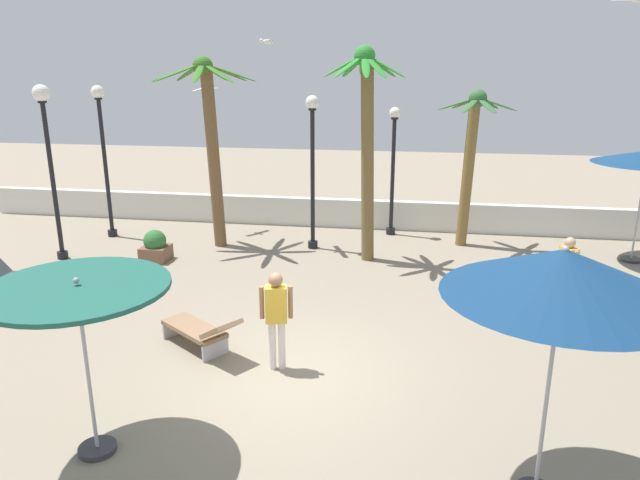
{
  "coord_description": "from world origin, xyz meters",
  "views": [
    {
      "loc": [
        1.94,
        -8.47,
        4.97
      ],
      "look_at": [
        0.0,
        3.37,
        1.4
      ],
      "focal_mm": 32.4,
      "sensor_mm": 36.0,
      "label": 1
    }
  ],
  "objects_px": {
    "patio_umbrella_2": "(563,274)",
    "guest_0": "(276,311)",
    "planter": "(155,247)",
    "seagull_2": "(267,41)",
    "lamp_post_2": "(393,163)",
    "lamp_post_1": "(103,145)",
    "palm_tree_2": "(210,130)",
    "lamp_post_0": "(313,156)",
    "guest_1": "(567,267)",
    "seagull_1": "(206,90)",
    "lamp_post_3": "(48,145)",
    "palm_tree_1": "(471,150)",
    "lounge_chair_1": "(201,330)",
    "lounge_chair_0": "(23,276)",
    "patio_umbrella_0": "(78,300)",
    "palm_tree_0": "(367,132)"
  },
  "relations": [
    {
      "from": "lounge_chair_1",
      "to": "guest_0",
      "type": "bearing_deg",
      "value": -16.33
    },
    {
      "from": "lamp_post_2",
      "to": "guest_0",
      "type": "height_order",
      "value": "lamp_post_2"
    },
    {
      "from": "patio_umbrella_2",
      "to": "lamp_post_1",
      "type": "bearing_deg",
      "value": 137.92
    },
    {
      "from": "palm_tree_1",
      "to": "lamp_post_0",
      "type": "relative_size",
      "value": 1.04
    },
    {
      "from": "seagull_1",
      "to": "lamp_post_1",
      "type": "bearing_deg",
      "value": -153.17
    },
    {
      "from": "palm_tree_2",
      "to": "lamp_post_0",
      "type": "height_order",
      "value": "palm_tree_2"
    },
    {
      "from": "planter",
      "to": "seagull_2",
      "type": "bearing_deg",
      "value": 37.47
    },
    {
      "from": "palm_tree_2",
      "to": "guest_1",
      "type": "bearing_deg",
      "value": -20.58
    },
    {
      "from": "palm_tree_2",
      "to": "guest_1",
      "type": "distance_m",
      "value": 9.8
    },
    {
      "from": "palm_tree_0",
      "to": "patio_umbrella_0",
      "type": "bearing_deg",
      "value": -107.76
    },
    {
      "from": "lamp_post_1",
      "to": "seagull_2",
      "type": "relative_size",
      "value": 4.1
    },
    {
      "from": "palm_tree_2",
      "to": "seagull_2",
      "type": "xyz_separation_m",
      "value": [
        1.57,
        0.44,
        2.33
      ]
    },
    {
      "from": "lamp_post_3",
      "to": "guest_0",
      "type": "distance_m",
      "value": 8.93
    },
    {
      "from": "lamp_post_3",
      "to": "palm_tree_0",
      "type": "bearing_deg",
      "value": 8.99
    },
    {
      "from": "patio_umbrella_0",
      "to": "palm_tree_0",
      "type": "relative_size",
      "value": 0.45
    },
    {
      "from": "patio_umbrella_2",
      "to": "guest_0",
      "type": "relative_size",
      "value": 1.81
    },
    {
      "from": "guest_1",
      "to": "palm_tree_2",
      "type": "bearing_deg",
      "value": 159.42
    },
    {
      "from": "guest_1",
      "to": "seagull_2",
      "type": "xyz_separation_m",
      "value": [
        -7.33,
        3.78,
        4.7
      ]
    },
    {
      "from": "lounge_chair_1",
      "to": "guest_0",
      "type": "xyz_separation_m",
      "value": [
        1.53,
        -0.45,
        0.67
      ]
    },
    {
      "from": "palm_tree_0",
      "to": "lounge_chair_1",
      "type": "distance_m",
      "value": 6.95
    },
    {
      "from": "lounge_chair_1",
      "to": "lounge_chair_0",
      "type": "bearing_deg",
      "value": 157.58
    },
    {
      "from": "patio_umbrella_0",
      "to": "seagull_2",
      "type": "bearing_deg",
      "value": 90.03
    },
    {
      "from": "patio_umbrella_2",
      "to": "seagull_2",
      "type": "relative_size",
      "value": 2.88
    },
    {
      "from": "palm_tree_1",
      "to": "lamp_post_1",
      "type": "relative_size",
      "value": 0.98
    },
    {
      "from": "patio_umbrella_0",
      "to": "palm_tree_2",
      "type": "distance_m",
      "value": 9.6
    },
    {
      "from": "lamp_post_0",
      "to": "planter",
      "type": "distance_m",
      "value": 4.92
    },
    {
      "from": "seagull_1",
      "to": "planter",
      "type": "relative_size",
      "value": 0.99
    },
    {
      "from": "lounge_chair_0",
      "to": "planter",
      "type": "distance_m",
      "value": 3.33
    },
    {
      "from": "lounge_chair_1",
      "to": "guest_0",
      "type": "distance_m",
      "value": 1.73
    },
    {
      "from": "seagull_1",
      "to": "patio_umbrella_0",
      "type": "bearing_deg",
      "value": -78.41
    },
    {
      "from": "patio_umbrella_2",
      "to": "lounge_chair_0",
      "type": "distance_m",
      "value": 11.85
    },
    {
      "from": "lamp_post_0",
      "to": "lamp_post_1",
      "type": "distance_m",
      "value": 6.33
    },
    {
      "from": "lamp_post_0",
      "to": "guest_0",
      "type": "relative_size",
      "value": 2.45
    },
    {
      "from": "lamp_post_0",
      "to": "guest_1",
      "type": "xyz_separation_m",
      "value": [
        6.05,
        -3.52,
        -1.67
      ]
    },
    {
      "from": "lounge_chair_1",
      "to": "lamp_post_2",
      "type": "bearing_deg",
      "value": 69.82
    },
    {
      "from": "lamp_post_0",
      "to": "patio_umbrella_2",
      "type": "bearing_deg",
      "value": -65.07
    },
    {
      "from": "lamp_post_3",
      "to": "palm_tree_1",
      "type": "bearing_deg",
      "value": 15.81
    },
    {
      "from": "lamp_post_2",
      "to": "lamp_post_3",
      "type": "bearing_deg",
      "value": -156.03
    },
    {
      "from": "patio_umbrella_0",
      "to": "lamp_post_0",
      "type": "height_order",
      "value": "lamp_post_0"
    },
    {
      "from": "lamp_post_0",
      "to": "lamp_post_3",
      "type": "relative_size",
      "value": 0.93
    },
    {
      "from": "patio_umbrella_0",
      "to": "guest_1",
      "type": "xyz_separation_m",
      "value": [
        7.33,
        6.06,
        -1.23
      ]
    },
    {
      "from": "guest_0",
      "to": "seagull_1",
      "type": "xyz_separation_m",
      "value": [
        -4.18,
        8.59,
        3.29
      ]
    },
    {
      "from": "lounge_chair_0",
      "to": "lamp_post_3",
      "type": "bearing_deg",
      "value": 102.75
    },
    {
      "from": "guest_0",
      "to": "patio_umbrella_0",
      "type": "bearing_deg",
      "value": -126.02
    },
    {
      "from": "palm_tree_2",
      "to": "lamp_post_3",
      "type": "distance_m",
      "value": 4.17
    },
    {
      "from": "patio_umbrella_0",
      "to": "patio_umbrella_2",
      "type": "relative_size",
      "value": 0.79
    },
    {
      "from": "patio_umbrella_0",
      "to": "palm_tree_0",
      "type": "distance_m",
      "value": 9.32
    },
    {
      "from": "palm_tree_2",
      "to": "palm_tree_1",
      "type": "bearing_deg",
      "value": 9.52
    },
    {
      "from": "palm_tree_1",
      "to": "palm_tree_0",
      "type": "bearing_deg",
      "value": -147.16
    },
    {
      "from": "palm_tree_2",
      "to": "seagull_1",
      "type": "bearing_deg",
      "value": 112.04
    }
  ]
}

